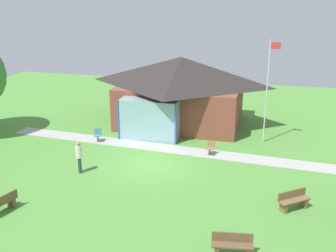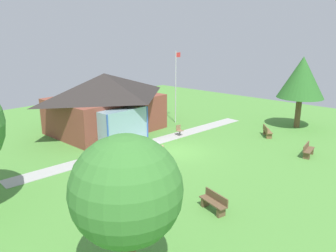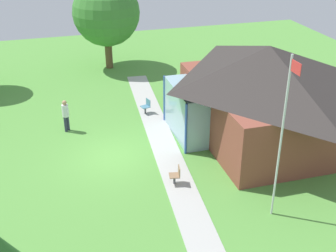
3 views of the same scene
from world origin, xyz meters
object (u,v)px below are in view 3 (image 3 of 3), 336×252
object	(u,v)px
patio_chair_west	(146,107)
visitor_strolling_lawn	(66,113)
tree_west_hedge	(106,13)
pavilion	(262,91)
flagpole	(282,134)
patio_chair_lawn_spare	(176,176)

from	to	relation	value
patio_chair_west	visitor_strolling_lawn	world-z (taller)	visitor_strolling_lawn
visitor_strolling_lawn	tree_west_hedge	xyz separation A→B (m)	(-9.27, 3.76, 2.94)
pavilion	visitor_strolling_lawn	size ratio (longest dim) A/B	5.33
pavilion	flagpole	world-z (taller)	flagpole
patio_chair_west	tree_west_hedge	size ratio (longest dim) A/B	0.14
patio_chair_lawn_spare	tree_west_hedge	world-z (taller)	tree_west_hedge
patio_chair_west	visitor_strolling_lawn	size ratio (longest dim) A/B	0.49
flagpole	tree_west_hedge	world-z (taller)	flagpole
pavilion	visitor_strolling_lawn	xyz separation A→B (m)	(-3.26, -9.37, -1.47)
patio_chair_west	pavilion	bearing A→B (deg)	-146.18
pavilion	flagpole	bearing A→B (deg)	-21.51
flagpole	visitor_strolling_lawn	distance (m)	11.86
flagpole	patio_chair_lawn_spare	size ratio (longest dim) A/B	7.44
patio_chair_west	visitor_strolling_lawn	distance (m)	4.62
visitor_strolling_lawn	tree_west_hedge	distance (m)	10.42
pavilion	visitor_strolling_lawn	bearing A→B (deg)	-109.18
patio_chair_west	tree_west_hedge	world-z (taller)	tree_west_hedge
flagpole	patio_chair_lawn_spare	world-z (taller)	flagpole
pavilion	patio_chair_lawn_spare	xyz separation A→B (m)	(3.01, -5.32, -2.07)
patio_chair_lawn_spare	flagpole	bearing A→B (deg)	-124.75
flagpole	tree_west_hedge	size ratio (longest dim) A/B	1.02
flagpole	patio_chair_west	world-z (taller)	flagpole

